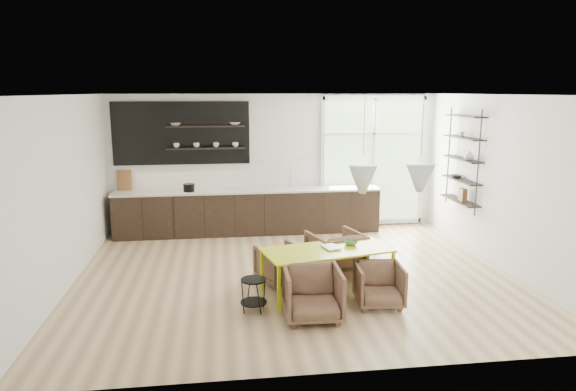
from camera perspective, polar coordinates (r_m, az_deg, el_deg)
The scene contains 11 objects.
room at distance 9.27m, azimuth 3.40°, elevation 2.23°, with size 7.02×6.01×2.91m.
kitchen_run at distance 10.84m, azimuth -4.88°, elevation -1.08°, with size 5.54×0.69×2.75m.
right_shelving at distance 10.20m, azimuth 18.88°, elevation 3.57°, with size 0.26×1.22×1.90m.
dining_table at distance 7.60m, azimuth 4.39°, elevation -6.29°, with size 2.01×1.24×0.68m.
armchair_back_left at distance 8.11m, azimuth -0.86°, elevation -7.61°, with size 0.63×0.65×0.59m, color brown.
armchair_back_right at distance 8.41m, azimuth 5.31°, elevation -6.44°, with size 0.78×0.81×0.73m, color brown.
armchair_front_left at distance 6.85m, azimuth 2.77°, elevation -10.86°, with size 0.74×0.76×0.69m, color brown.
armchair_front_right at distance 7.38m, azimuth 10.10°, elevation -9.77°, with size 0.63×0.65×0.59m, color brown.
wire_stool at distance 7.10m, azimuth -3.85°, elevation -10.48°, with size 0.36×0.36×0.46m.
table_book at distance 7.58m, azimuth 4.06°, elevation -5.85°, with size 0.22×0.29×0.03m, color white.
table_bowl at distance 7.82m, azimuth 6.98°, elevation -5.21°, with size 0.21×0.21×0.07m, color #4F874C.
Camera 1 is at (-1.15, -7.88, 2.95)m, focal length 32.00 mm.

